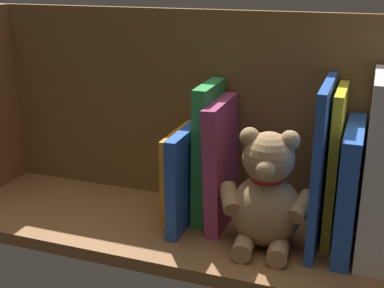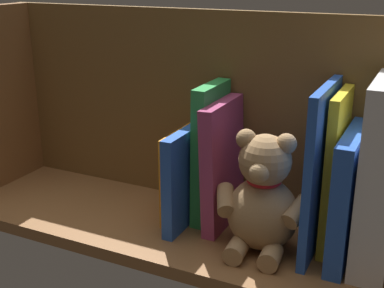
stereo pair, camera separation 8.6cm
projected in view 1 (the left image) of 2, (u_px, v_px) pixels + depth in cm
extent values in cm
cube|color=brown|center=(192.00, 230.00, 91.06)|extent=(92.03, 27.22, 2.20)
cube|color=brown|center=(213.00, 110.00, 94.90)|extent=(92.03, 1.50, 36.18)
cube|color=silver|center=(382.00, 168.00, 78.03)|extent=(5.13, 16.62, 28.49)
cube|color=blue|center=(349.00, 189.00, 80.65)|extent=(2.74, 17.13, 20.29)
cube|color=yellow|center=(335.00, 166.00, 82.72)|extent=(1.48, 12.44, 25.55)
cube|color=blue|center=(321.00, 166.00, 81.04)|extent=(1.36, 17.10, 26.85)
ellipsoid|color=tan|center=(266.00, 210.00, 82.78)|extent=(12.16, 11.06, 11.97)
sphere|color=tan|center=(269.00, 158.00, 79.82)|extent=(8.23, 8.23, 8.23)
sphere|color=tan|center=(290.00, 141.00, 78.05)|extent=(3.18, 3.18, 3.18)
sphere|color=tan|center=(250.00, 137.00, 79.58)|extent=(3.18, 3.18, 3.18)
sphere|color=tan|center=(266.00, 169.00, 76.83)|extent=(3.18, 3.18, 3.18)
cylinder|color=tan|center=(302.00, 207.00, 79.33)|extent=(4.27, 6.42, 4.43)
cylinder|color=tan|center=(230.00, 198.00, 82.14)|extent=(5.00, 6.52, 4.43)
cylinder|color=tan|center=(278.00, 252.00, 78.91)|extent=(3.53, 4.73, 3.18)
cylinder|color=tan|center=(243.00, 248.00, 80.24)|extent=(3.53, 4.73, 3.18)
torus|color=red|center=(268.00, 177.00, 80.89)|extent=(5.89, 5.89, 0.94)
cube|color=#B23F72|center=(222.00, 163.00, 88.62)|extent=(3.28, 13.93, 22.14)
cube|color=green|center=(208.00, 152.00, 90.30)|extent=(2.65, 11.32, 24.57)
cube|color=blue|center=(188.00, 175.00, 89.77)|extent=(1.97, 17.10, 17.36)
cube|color=orange|center=(179.00, 173.00, 92.24)|extent=(1.74, 13.73, 16.01)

